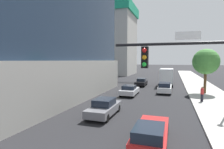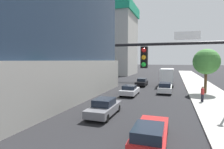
# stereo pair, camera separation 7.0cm
# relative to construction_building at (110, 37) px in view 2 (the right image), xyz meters

# --- Properties ---
(sidewalk) EXTENTS (5.07, 120.00, 0.15)m
(sidewalk) POSITION_rel_construction_building_xyz_m (24.88, -33.90, -12.41)
(sidewalk) COLOR #B2AFA8
(sidewalk) RESTS_ON ground
(construction_building) EXTENTS (28.58, 15.74, 31.90)m
(construction_building) POSITION_rel_construction_building_xyz_m (0.00, 0.00, 0.00)
(construction_building) COLOR #B2AFA8
(construction_building) RESTS_ON ground
(traffic_light_pole) EXTENTS (5.32, 0.48, 5.91)m
(traffic_light_pole) POSITION_rel_construction_building_xyz_m (21.04, -49.82, -8.33)
(traffic_light_pole) COLOR black
(traffic_light_pole) RESTS_ON sidewalk
(street_tree) EXTENTS (3.45, 3.45, 6.04)m
(street_tree) POSITION_rel_construction_building_xyz_m (24.52, -31.23, -8.05)
(street_tree) COLOR brown
(street_tree) RESTS_ON sidewalk
(car_silver) EXTENTS (1.91, 4.22, 1.35)m
(car_silver) POSITION_rel_construction_building_xyz_m (14.92, -35.29, -11.81)
(car_silver) COLOR #B7B7BC
(car_silver) RESTS_ON ground
(car_black) EXTENTS (1.74, 4.38, 1.38)m
(car_black) POSITION_rel_construction_building_xyz_m (14.92, -25.75, -11.79)
(car_black) COLOR black
(car_black) RESTS_ON ground
(car_gray) EXTENTS (1.79, 4.48, 1.43)m
(car_gray) POSITION_rel_construction_building_xyz_m (14.92, -44.70, -11.79)
(car_gray) COLOR slate
(car_gray) RESTS_ON ground
(car_red) EXTENTS (1.73, 4.78, 1.39)m
(car_red) POSITION_rel_construction_building_xyz_m (19.27, -49.06, -11.79)
(car_red) COLOR red
(car_red) RESTS_ON ground
(car_white) EXTENTS (1.81, 4.68, 1.50)m
(car_white) POSITION_rel_construction_building_xyz_m (19.27, -31.78, -11.74)
(car_white) COLOR silver
(car_white) RESTS_ON ground
(box_truck) EXTENTS (2.25, 6.86, 3.15)m
(box_truck) POSITION_rel_construction_building_xyz_m (19.27, -24.20, -10.73)
(box_truck) COLOR #B21E1E
(box_truck) RESTS_ON ground
(pedestrian_red_shirt) EXTENTS (0.34, 0.34, 1.66)m
(pedestrian_red_shirt) POSITION_rel_construction_building_xyz_m (23.39, -37.06, -11.49)
(pedestrian_red_shirt) COLOR black
(pedestrian_red_shirt) RESTS_ON sidewalk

